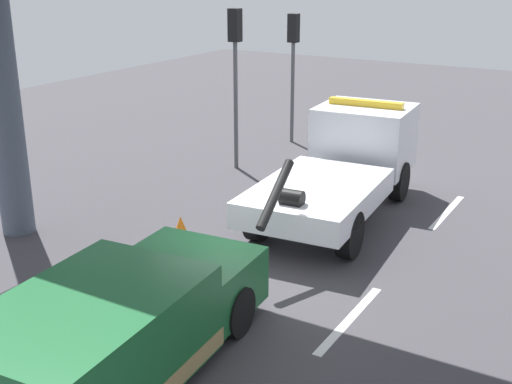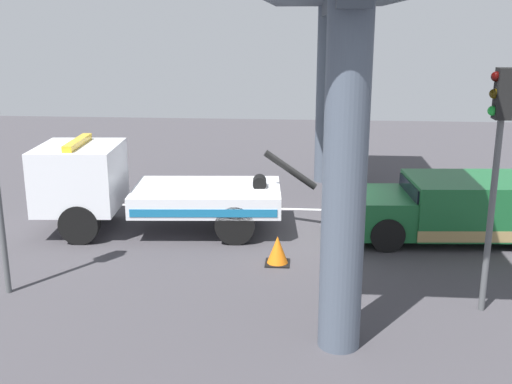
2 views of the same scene
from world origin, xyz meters
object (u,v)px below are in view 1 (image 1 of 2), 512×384
Objects in this scene: tow_truck_white at (346,162)px; towed_van_green at (116,332)px; traffic_light_far at (236,54)px; traffic_cone_orange at (181,232)px; traffic_light_mid at (293,50)px.

tow_truck_white reaches higher than towed_van_green.
tow_truck_white is 1.60× the size of traffic_light_far.
traffic_cone_orange is (-5.46, -2.04, -3.00)m from traffic_light_far.
towed_van_green is at bearing -153.82° from traffic_cone_orange.
tow_truck_white reaches higher than traffic_cone_orange.
traffic_light_mid is at bearing 39.24° from tow_truck_white.
tow_truck_white is 10.98× the size of traffic_cone_orange.
towed_van_green is 1.17× the size of traffic_light_far.
traffic_light_far is at bearing 69.37° from tow_truck_white.
traffic_light_mid is at bearing 12.84° from traffic_cone_orange.
traffic_light_far reaches higher than towed_van_green.
tow_truck_white is 4.89m from traffic_light_far.
traffic_light_far is 6.56m from traffic_cone_orange.
traffic_light_mid is (13.34, 4.20, 2.29)m from towed_van_green.
traffic_light_mid is at bearing 0.00° from traffic_light_far.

